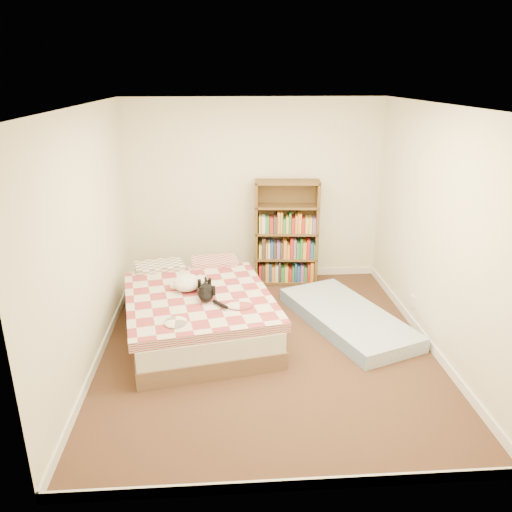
{
  "coord_description": "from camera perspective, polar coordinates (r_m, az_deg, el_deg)",
  "views": [
    {
      "loc": [
        -0.44,
        -4.71,
        2.77
      ],
      "look_at": [
        -0.09,
        0.3,
        0.93
      ],
      "focal_mm": 35.0,
      "sensor_mm": 36.0,
      "label": 1
    }
  ],
  "objects": [
    {
      "name": "room",
      "position": [
        4.99,
        1.31,
        1.68
      ],
      "size": [
        3.51,
        4.01,
        2.51
      ],
      "color": "#44271D",
      "rests_on": "ground"
    },
    {
      "name": "bed",
      "position": [
        5.75,
        -6.68,
        -6.0
      ],
      "size": [
        1.84,
        2.34,
        0.56
      ],
      "rotation": [
        0.0,
        0.0,
        0.19
      ],
      "color": "brown",
      "rests_on": "room"
    },
    {
      "name": "bookshelf",
      "position": [
        6.94,
        3.42,
        1.26
      ],
      "size": [
        0.89,
        0.36,
        1.45
      ],
      "rotation": [
        0.0,
        0.0,
        -0.08
      ],
      "color": "brown",
      "rests_on": "room"
    },
    {
      "name": "floor_mattress",
      "position": [
        5.99,
        10.36,
        -6.96
      ],
      "size": [
        1.42,
        1.99,
        0.16
      ],
      "primitive_type": "cube",
      "rotation": [
        0.0,
        0.0,
        0.37
      ],
      "color": "#7797C6",
      "rests_on": "room"
    },
    {
      "name": "black_cat",
      "position": [
        5.42,
        -5.69,
        -3.96
      ],
      "size": [
        0.27,
        0.67,
        0.15
      ],
      "rotation": [
        0.0,
        0.0,
        0.19
      ],
      "color": "black",
      "rests_on": "bed"
    },
    {
      "name": "white_dog",
      "position": [
        5.6,
        -7.82,
        -3.07
      ],
      "size": [
        0.45,
        0.46,
        0.17
      ],
      "rotation": [
        0.0,
        0.0,
        0.62
      ],
      "color": "white",
      "rests_on": "bed"
    }
  ]
}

